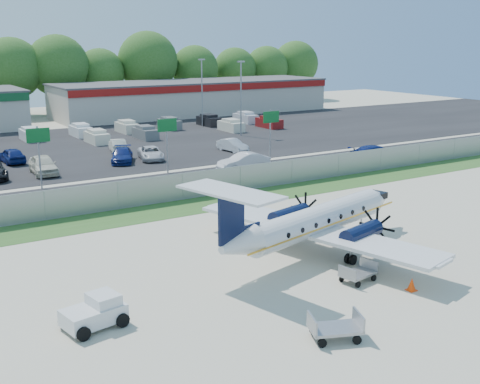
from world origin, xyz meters
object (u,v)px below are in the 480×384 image
pushback_tug (96,312)px  baggage_cart_near (358,273)px  aircraft (315,221)px  baggage_cart_far (335,328)px

pushback_tug → baggage_cart_near: (12.41, -2.11, -0.20)m
aircraft → pushback_tug: aircraft is taller
baggage_cart_near → baggage_cart_far: baggage_cart_far is taller
pushback_tug → baggage_cart_near: 12.59m
pushback_tug → baggage_cart_far: 9.71m
baggage_cart_near → baggage_cart_far: bearing=-140.8°
baggage_cart_far → pushback_tug: bearing=141.7°
aircraft → baggage_cart_far: (-5.56, -8.29, -1.34)m
aircraft → pushback_tug: 13.42m
baggage_cart_far → aircraft: bearing=56.2°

